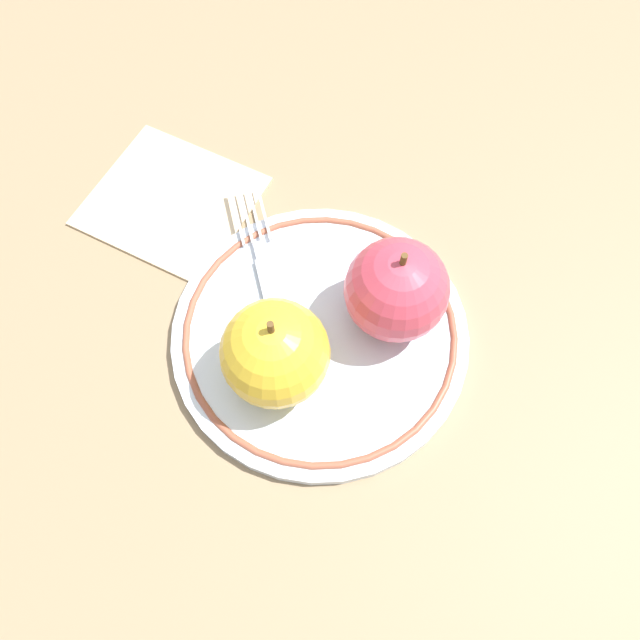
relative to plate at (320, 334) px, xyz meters
The scene contains 6 objects.
ground_plane 0.01m from the plate, 136.16° to the right, with size 2.00×2.00×0.00m, color #887153.
plate is the anchor object (origin of this frame).
apple_red_whole 0.07m from the plate, 164.05° to the left, with size 0.08×0.08×0.09m.
apple_second_whole 0.08m from the plate, 49.46° to the right, with size 0.08×0.08×0.09m.
fork 0.07m from the plate, 67.40° to the left, with size 0.15×0.13×0.00m.
napkin_folded 0.20m from the plate, 70.85° to the left, with size 0.13×0.14×0.01m, color beige.
Camera 1 is at (-0.18, -0.09, 0.48)m, focal length 35.00 mm.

